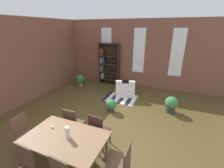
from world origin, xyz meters
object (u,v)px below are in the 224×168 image
at_px(dining_chair_far_right, 98,130).
at_px(dining_chair_far_left, 73,123).
at_px(dining_chair_head_left, 25,133).
at_px(potted_plant_by_shelf, 171,104).
at_px(vase_on_table, 68,132).
at_px(potted_plant_corner, 80,80).
at_px(potted_plant_window, 111,105).
at_px(dining_chair_head_right, 121,166).
at_px(armchair_white, 125,89).
at_px(dining_table, 66,140).
at_px(bookshelf_tall, 108,63).

bearing_deg(dining_chair_far_right, dining_chair_far_left, -179.97).
xyz_separation_m(dining_chair_head_left, dining_chair_far_right, (1.55, 0.74, 0.00)).
distance_m(dining_chair_far_left, potted_plant_by_shelf, 3.39).
distance_m(vase_on_table, potted_plant_corner, 4.94).
distance_m(potted_plant_corner, potted_plant_window, 3.00).
distance_m(dining_chair_head_right, potted_plant_window, 2.75).
xyz_separation_m(dining_chair_head_left, armchair_white, (1.21, 4.00, -0.23)).
xyz_separation_m(dining_chair_head_right, dining_chair_far_right, (-0.83, 0.74, 0.00)).
bearing_deg(dining_chair_far_left, vase_on_table, -58.97).
xyz_separation_m(dining_chair_head_right, dining_chair_head_left, (-2.39, -0.00, 0.00)).
relative_size(dining_table, dining_chair_far_right, 1.72).
bearing_deg(potted_plant_by_shelf, vase_on_table, -120.42).
bearing_deg(potted_plant_corner, vase_on_table, -59.12).
bearing_deg(potted_plant_corner, dining_chair_head_left, -73.49).
bearing_deg(dining_chair_head_left, dining_chair_far_left, 42.07).
distance_m(dining_chair_far_left, armchair_white, 3.29).
bearing_deg(dining_chair_far_left, armchair_white, 83.19).
xyz_separation_m(dining_chair_far_left, potted_plant_window, (0.36, 1.71, -0.25)).
distance_m(dining_chair_head_right, potted_plant_by_shelf, 3.30).
height_order(dining_table, potted_plant_by_shelf, dining_table).
bearing_deg(vase_on_table, armchair_white, 90.81).
distance_m(dining_chair_head_left, potted_plant_window, 2.74).
xyz_separation_m(vase_on_table, potted_plant_window, (-0.09, 2.45, -0.64)).
height_order(dining_chair_head_left, dining_chair_far_right, same).
relative_size(vase_on_table, dining_chair_head_right, 0.27).
bearing_deg(dining_table, dining_chair_head_left, -179.85).
bearing_deg(dining_chair_head_right, vase_on_table, 179.98).
relative_size(dining_chair_far_right, potted_plant_corner, 1.68).
xyz_separation_m(dining_chair_head_left, dining_chair_far_left, (0.82, 0.74, 0.00)).
distance_m(dining_chair_head_left, bookshelf_tall, 5.21).
bearing_deg(armchair_white, dining_table, -90.28).
relative_size(vase_on_table, dining_chair_far_right, 0.27).
height_order(vase_on_table, bookshelf_tall, bookshelf_tall).
bearing_deg(dining_chair_far_left, potted_plant_window, 78.20).
relative_size(bookshelf_tall, armchair_white, 2.09).
relative_size(dining_table, vase_on_table, 6.48).
bearing_deg(potted_plant_by_shelf, armchair_white, 157.72).
bearing_deg(armchair_white, potted_plant_corner, 174.99).
xyz_separation_m(dining_table, dining_chair_head_left, (-1.19, -0.00, -0.17)).
bearing_deg(bookshelf_tall, dining_chair_far_left, -78.08).
height_order(vase_on_table, dining_chair_far_left, vase_on_table).
bearing_deg(dining_chair_head_right, bookshelf_tall, 115.77).
distance_m(armchair_white, potted_plant_corner, 2.47).
distance_m(dining_table, bookshelf_tall, 5.35).
height_order(vase_on_table, dining_chair_far_right, vase_on_table).
bearing_deg(dining_table, potted_plant_by_shelf, 58.58).
distance_m(bookshelf_tall, potted_plant_by_shelf, 3.88).
xyz_separation_m(potted_plant_corner, potted_plant_window, (2.43, -1.76, -0.06)).
bearing_deg(bookshelf_tall, potted_plant_window, -64.55).
height_order(bookshelf_tall, potted_plant_corner, bookshelf_tall).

